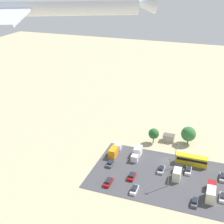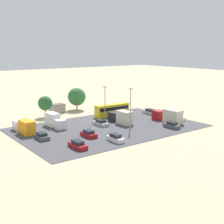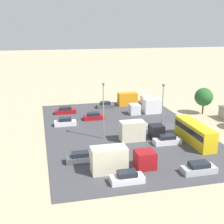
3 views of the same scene
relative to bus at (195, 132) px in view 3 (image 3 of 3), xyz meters
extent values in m
plane|color=tan|center=(8.67, 0.53, -1.89)|extent=(400.00, 400.00, 0.00)
cube|color=#424247|center=(8.67, 10.01, -1.85)|extent=(44.35, 28.82, 0.08)
cube|color=gold|center=(0.00, 0.00, -0.13)|extent=(10.47, 2.46, 3.36)
cube|color=black|center=(0.00, 0.00, 0.48)|extent=(10.05, 2.50, 0.94)
cube|color=silver|center=(14.36, 20.38, -1.35)|extent=(1.75, 4.28, 0.91)
cube|color=#1E232D|center=(14.36, 20.38, -0.56)|extent=(1.47, 2.40, 0.67)
cube|color=#ADB2B7|center=(8.96, 7.27, -1.40)|extent=(1.93, 4.61, 0.82)
cube|color=#1E232D|center=(8.96, 7.27, -0.68)|extent=(1.63, 2.58, 0.60)
cube|color=maroon|center=(22.95, 19.55, -1.37)|extent=(1.82, 4.66, 0.88)
cube|color=#1E232D|center=(22.95, 19.55, -0.61)|extent=(1.53, 2.61, 0.64)
cube|color=silver|center=(0.45, 4.70, -1.36)|extent=(1.82, 4.61, 0.89)
cube|color=#1E232D|center=(0.45, 4.70, -0.59)|extent=(1.53, 2.58, 0.65)
cube|color=silver|center=(-10.70, 14.88, -1.37)|extent=(1.84, 4.30, 0.88)
cube|color=#1E232D|center=(-10.70, 14.88, -0.61)|extent=(1.55, 2.41, 0.65)
cube|color=#4C5156|center=(-3.27, 19.80, -1.37)|extent=(1.71, 4.25, 0.88)
cube|color=#1E232D|center=(-3.27, 19.80, -0.60)|extent=(1.44, 2.38, 0.65)
cube|color=maroon|center=(17.02, 14.18, -1.37)|extent=(1.89, 4.30, 0.88)
cube|color=#1E232D|center=(17.02, 14.18, -0.61)|extent=(1.59, 2.41, 0.64)
cube|color=#4C5156|center=(25.97, 9.75, -1.39)|extent=(1.92, 4.10, 0.83)
cube|color=#1E232D|center=(25.97, 9.75, -0.67)|extent=(1.62, 2.30, 0.61)
cube|color=#ADB2B7|center=(-10.37, 4.74, -1.37)|extent=(1.97, 4.67, 0.87)
cube|color=#1E232D|center=(-10.37, 4.74, -0.61)|extent=(1.65, 2.62, 0.64)
cube|color=silver|center=(18.87, 4.64, -0.67)|extent=(2.34, 2.24, 2.27)
cube|color=white|center=(18.87, 0.40, -0.19)|extent=(2.34, 3.99, 3.25)
cube|color=silver|center=(26.91, -1.03, -0.73)|extent=(2.32, 2.63, 2.17)
cube|color=orange|center=(26.91, 3.93, -0.26)|extent=(2.32, 4.67, 3.10)
cube|color=maroon|center=(-7.26, 11.32, -0.58)|extent=(2.54, 2.71, 2.46)
cube|color=beige|center=(-7.26, 16.44, -0.05)|extent=(2.54, 4.82, 3.51)
cube|color=black|center=(3.44, 5.49, -0.62)|extent=(2.38, 2.34, 2.38)
cube|color=beige|center=(3.44, 9.90, -0.11)|extent=(2.38, 4.16, 3.40)
cylinder|color=brown|center=(15.71, -10.33, -0.69)|extent=(0.36, 0.36, 2.40)
sphere|color=#28602D|center=(15.71, -10.33, 2.02)|extent=(4.04, 4.04, 4.04)
cylinder|color=gray|center=(5.41, 14.49, 2.93)|extent=(0.20, 0.20, 9.48)
cube|color=#4C4C51|center=(5.41, 14.49, 7.85)|extent=(0.90, 0.28, 0.20)
cylinder|color=gray|center=(5.17, 3.79, 2.63)|extent=(0.20, 0.20, 8.88)
cube|color=#4C4C51|center=(5.17, 3.79, 7.25)|extent=(0.90, 0.28, 0.20)
camera|label=1|loc=(-5.06, 93.47, 58.54)|focal=50.00mm
camera|label=2|loc=(52.28, 69.81, 17.25)|focal=50.00mm
camera|label=3|loc=(-44.87, 25.00, 17.49)|focal=50.00mm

